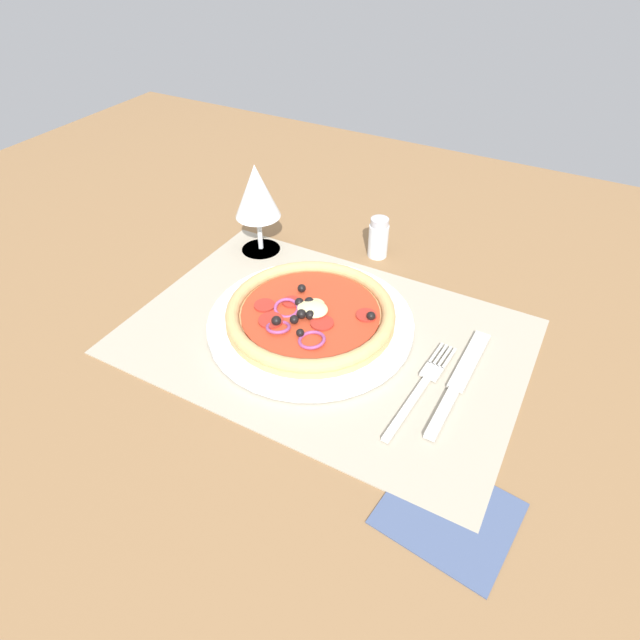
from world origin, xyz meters
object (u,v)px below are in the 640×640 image
Objects in this scene: fork at (423,384)px; pizza at (310,313)px; pepper_shaker at (378,238)px; napkin at (449,513)px; wine_glass at (257,194)px; plate at (311,322)px; knife at (460,380)px.

pizza is at bearing 84.31° from fork.
napkin is at bearing -57.46° from pepper_shaker.
wine_glass is 2.22× the size of pepper_shaker.
pizza is at bearing 145.15° from napkin.
napkin is at bearing -36.33° from wine_glass.
plate is 1.55× the size of fork.
napkin is at bearing -34.93° from plate.
knife is (3.63, 2.80, 0.03)cm from fork.
pepper_shaker is at bearing 44.97° from knife.
fork is 39.43cm from wine_glass.
plate is 21.39cm from pepper_shaker.
wine_glass reaches higher than pepper_shaker.
plate is at bearing 82.99° from pizza.
wine_glass reaches higher than plate.
napkin is 46.42cm from pepper_shaker.
plate is 31.05cm from napkin.
wine_glass reaches higher than napkin.
plate reaches higher than knife.
pizza is at bearing 90.69° from knife.
pizza is 1.53× the size of wine_glass.
plate is 21.04cm from knife.
pizza is at bearing -97.01° from plate.
napkin is 1.83× the size of pepper_shaker.
plate is 17.69cm from fork.
wine_glass reaches higher than fork.
fork is at bearing -55.34° from pepper_shaker.
plate is 1.88× the size of wine_glass.
pepper_shaker reaches higher than knife.
wine_glass reaches higher than knife.
napkin is (25.44, -17.77, -0.86)cm from plate.
plate reaches higher than napkin.
knife is (21.04, -0.29, -2.13)cm from pizza.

